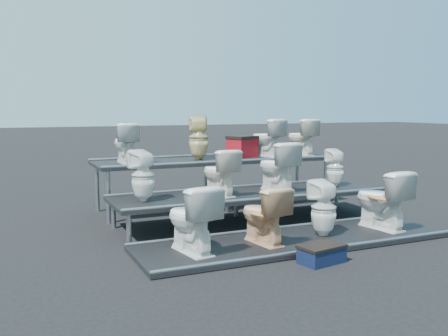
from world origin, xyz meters
name	(u,v)px	position (x,y,z in m)	size (l,w,h in m)	color
ground	(249,222)	(0.00, 0.00, 0.00)	(80.00, 80.00, 0.00)	black
tier_front	(295,241)	(0.00, -1.30, 0.03)	(4.20, 1.20, 0.06)	black
tier_mid	(250,208)	(0.00, 0.00, 0.23)	(4.20, 1.20, 0.46)	black
tier_back	(216,183)	(0.00, 1.30, 0.43)	(4.20, 1.20, 0.86)	black
toilet_0	(191,218)	(-1.43, -1.30, 0.47)	(0.45, 0.79, 0.81)	silver
toilet_1	(263,214)	(-0.47, -1.30, 0.43)	(0.41, 0.72, 0.73)	tan
toilet_2	(324,208)	(0.44, -1.30, 0.43)	(0.33, 0.34, 0.74)	silver
toilet_3	(381,199)	(1.41, -1.30, 0.48)	(0.47, 0.82, 0.83)	silver
toilet_4	(143,176)	(-1.66, 0.00, 0.82)	(0.32, 0.33, 0.72)	silver
toilet_5	(219,172)	(-0.51, 0.00, 0.81)	(0.39, 0.68, 0.69)	white
toilet_6	(277,166)	(0.47, 0.00, 0.84)	(0.43, 0.75, 0.77)	silver
toilet_7	(335,168)	(1.58, 0.00, 0.77)	(0.28, 0.28, 0.62)	silver
toilet_8	(125,143)	(-1.60, 1.30, 1.18)	(0.36, 0.64, 0.65)	silver
toilet_9	(199,138)	(-0.32, 1.30, 1.24)	(0.34, 0.35, 0.76)	#D0BF82
toilet_10	(267,138)	(1.01, 1.30, 1.20)	(0.38, 0.68, 0.69)	silver
toilet_11	(301,137)	(1.75, 1.30, 1.20)	(0.38, 0.67, 0.68)	white
red_crate	(242,148)	(0.55, 1.39, 1.03)	(0.46, 0.37, 0.33)	maroon
step_stool	(322,255)	(-0.16, -2.12, 0.09)	(0.50, 0.30, 0.18)	black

